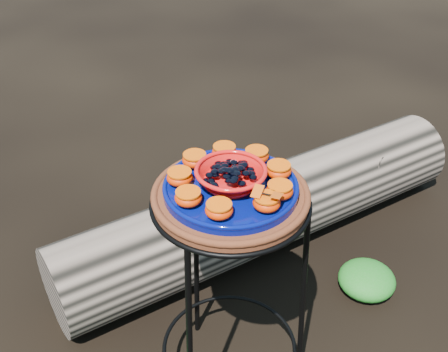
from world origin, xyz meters
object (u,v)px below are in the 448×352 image
terracotta_saucer (231,197)px  driftwood_log (265,209)px  plant_stand (230,300)px  red_bowl (231,177)px  cobalt_plate (231,189)px

terracotta_saucer → driftwood_log: size_ratio=0.22×
driftwood_log → plant_stand: bearing=-132.3°
terracotta_saucer → driftwood_log: bearing=47.7°
red_bowl → driftwood_log: size_ratio=0.10×
plant_stand → red_bowl: 0.43m
cobalt_plate → terracotta_saucer: bearing=0.0°
terracotta_saucer → red_bowl: bearing=0.0°
plant_stand → red_bowl: red_bowl is taller
cobalt_plate → red_bowl: 0.03m
plant_stand → cobalt_plate: cobalt_plate is taller
plant_stand → driftwood_log: size_ratio=0.40×
terracotta_saucer → red_bowl: 0.06m
terracotta_saucer → plant_stand: bearing=0.0°
terracotta_saucer → red_bowl: size_ratio=2.33×
terracotta_saucer → red_bowl: red_bowl is taller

